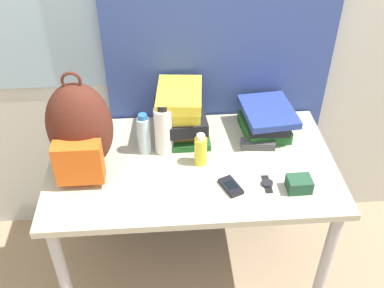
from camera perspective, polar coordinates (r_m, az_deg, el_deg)
The scene contains 13 objects.
wall_back at distance 2.03m, azimuth -1.06°, elevation 16.85°, with size 6.00×0.06×2.50m.
curtain_blue at distance 2.00m, azimuth 3.74°, elevation 16.36°, with size 1.04×0.04×2.50m.
desk at distance 1.99m, azimuth -0.00°, elevation -4.43°, with size 1.22×0.70×0.74m.
backpack at distance 1.84m, azimuth -14.06°, elevation 1.73°, with size 0.26×0.27×0.44m.
book_stack_left at distance 2.01m, azimuth -1.37°, elevation 3.84°, with size 0.24×0.28×0.24m.
book_stack_center at distance 2.08m, azimuth 9.38°, elevation 3.04°, with size 0.25×0.29×0.13m.
water_bottle at distance 1.94m, azimuth -6.12°, elevation 1.21°, with size 0.06×0.06×0.20m.
sports_bottle at distance 1.92m, azimuth -3.63°, elevation 1.85°, with size 0.08×0.08×0.24m.
sunscreen_bottle at distance 1.88m, azimuth 1.10°, elevation -0.78°, with size 0.05×0.05×0.15m.
cell_phone at distance 1.81m, azimuth 4.95°, elevation -5.38°, with size 0.10×0.12×0.02m.
sunglasses_case at distance 2.01m, azimuth 8.34°, elevation -0.01°, with size 0.15×0.07×0.04m.
camera_pouch at distance 1.83m, azimuth 13.44°, elevation -4.97°, with size 0.10×0.08×0.06m.
wristwatch at distance 1.84m, azimuth 9.52°, elevation -4.98°, with size 0.05×0.10×0.01m.
Camera 1 is at (-0.11, -1.11, 1.99)m, focal length 42.00 mm.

